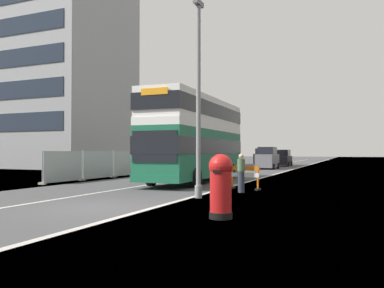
{
  "coord_description": "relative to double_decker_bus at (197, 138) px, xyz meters",
  "views": [
    {
      "loc": [
        7.71,
        -10.49,
        1.82
      ],
      "look_at": [
        0.19,
        7.24,
        2.2
      ],
      "focal_mm": 36.51,
      "sensor_mm": 36.0,
      "label": 1
    }
  ],
  "objects": [
    {
      "name": "ground",
      "position": [
        1.75,
        -11.26,
        -2.71
      ],
      "size": [
        140.0,
        280.0,
        0.1
      ],
      "color": "#424244"
    },
    {
      "name": "double_decker_bus",
      "position": [
        0.0,
        0.0,
        0.0
      ],
      "size": [
        3.08,
        11.54,
        5.0
      ],
      "color": "#196042",
      "rests_on": "ground"
    },
    {
      "name": "lamppost_foreground",
      "position": [
        3.19,
        -7.62,
        1.01
      ],
      "size": [
        0.29,
        0.7,
        7.81
      ],
      "color": "gray",
      "rests_on": "ground"
    },
    {
      "name": "red_pillar_postbox",
      "position": [
        5.52,
        -11.74,
        -1.7
      ],
      "size": [
        0.66,
        0.66,
        1.76
      ],
      "color": "black",
      "rests_on": "ground"
    },
    {
      "name": "roadworks_barrier",
      "position": [
        3.95,
        -3.51,
        -1.97
      ],
      "size": [
        1.55,
        0.7,
        1.12
      ],
      "color": "orange",
      "rests_on": "ground"
    },
    {
      "name": "construction_site_fence",
      "position": [
        -7.09,
        8.38,
        -1.75
      ],
      "size": [
        0.44,
        27.4,
        1.91
      ],
      "color": "#A8AAAD",
      "rests_on": "ground"
    },
    {
      "name": "car_oncoming_near",
      "position": [
        0.21,
        19.18,
        -1.58
      ],
      "size": [
        1.96,
        3.99,
        2.31
      ],
      "color": "slate",
      "rests_on": "ground"
    },
    {
      "name": "car_receding_mid",
      "position": [
        0.32,
        27.66,
        -1.7
      ],
      "size": [
        1.99,
        3.89,
        2.07
      ],
      "color": "black",
      "rests_on": "ground"
    },
    {
      "name": "car_receding_far",
      "position": [
        -4.42,
        37.2,
        -1.58
      ],
      "size": [
        1.92,
        4.59,
        2.32
      ],
      "color": "black",
      "rests_on": "ground"
    },
    {
      "name": "bare_tree_far_verge_near",
      "position": [
        -11.11,
        15.61,
        -0.2
      ],
      "size": [
        2.58,
        2.7,
        5.5
      ],
      "color": "#4C3D2D",
      "rests_on": "ground"
    },
    {
      "name": "pedestrian_at_kerb",
      "position": [
        4.18,
        -4.98,
        -1.8
      ],
      "size": [
        0.34,
        0.34,
        1.72
      ],
      "color": "#2D3342",
      "rests_on": "ground"
    },
    {
      "name": "backdrop_office_block",
      "position": [
        -32.46,
        14.64,
        9.13
      ],
      "size": [
        31.89,
        12.87,
        23.58
      ],
      "color": "#9EA0A3",
      "rests_on": "ground"
    }
  ]
}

